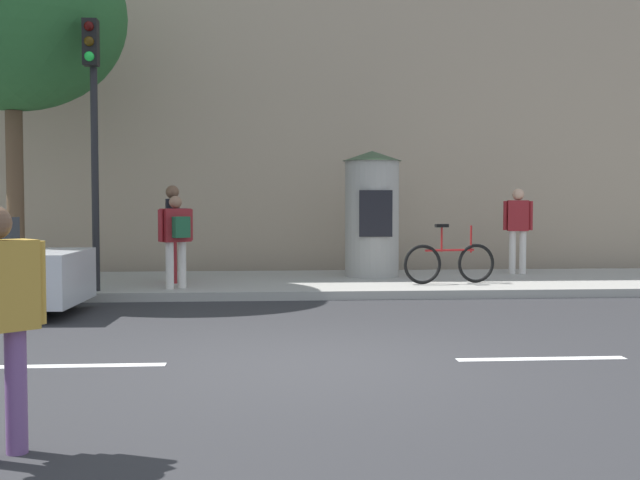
% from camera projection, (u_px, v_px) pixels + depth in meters
% --- Properties ---
extents(ground_plane, '(80.00, 80.00, 0.00)m').
position_uv_depth(ground_plane, '(313.00, 362.00, 8.04)').
color(ground_plane, '#2B2B2D').
extents(sidewalk_curb, '(36.00, 4.00, 0.15)m').
position_uv_depth(sidewalk_curb, '(290.00, 284.00, 15.01)').
color(sidewalk_curb, '#9E9B93').
rests_on(sidewalk_curb, ground_plane).
extents(lane_markings, '(25.80, 0.16, 0.01)m').
position_uv_depth(lane_markings, '(313.00, 362.00, 8.04)').
color(lane_markings, silver).
rests_on(lane_markings, ground_plane).
extents(building_backdrop, '(36.00, 5.00, 11.82)m').
position_uv_depth(building_backdrop, '(282.00, 32.00, 19.70)').
color(building_backdrop, tan).
rests_on(building_backdrop, ground_plane).
extents(traffic_light, '(0.24, 0.45, 4.46)m').
position_uv_depth(traffic_light, '(93.00, 111.00, 12.86)').
color(traffic_light, black).
rests_on(traffic_light, sidewalk_curb).
extents(poster_column, '(1.18, 1.18, 2.50)m').
position_uv_depth(poster_column, '(372.00, 213.00, 15.64)').
color(poster_column, '#9E9B93').
rests_on(poster_column, sidewalk_curb).
extents(street_tree, '(4.04, 4.04, 6.56)m').
position_uv_depth(street_tree, '(12.00, 15.00, 13.98)').
color(street_tree, brown).
rests_on(street_tree, sidewalk_curb).
extents(pedestrian_with_backpack, '(0.43, 0.57, 1.80)m').
position_uv_depth(pedestrian_with_backpack, '(174.00, 225.00, 14.39)').
color(pedestrian_with_backpack, maroon).
rests_on(pedestrian_with_backpack, sidewalk_curb).
extents(pedestrian_with_bag, '(0.59, 0.33, 1.76)m').
position_uv_depth(pedestrian_with_bag, '(518.00, 224.00, 16.16)').
color(pedestrian_with_bag, silver).
rests_on(pedestrian_with_bag, sidewalk_curb).
extents(pedestrian_near_pole, '(0.56, 0.53, 1.60)m').
position_uv_depth(pedestrian_near_pole, '(176.00, 233.00, 13.42)').
color(pedestrian_near_pole, silver).
rests_on(pedestrian_near_pole, sidewalk_curb).
extents(bicycle_leaning, '(1.76, 0.35, 1.09)m').
position_uv_depth(bicycle_leaning, '(450.00, 262.00, 14.30)').
color(bicycle_leaning, black).
rests_on(bicycle_leaning, sidewalk_curb).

